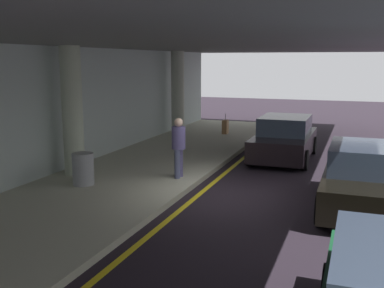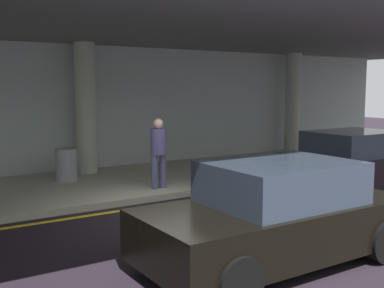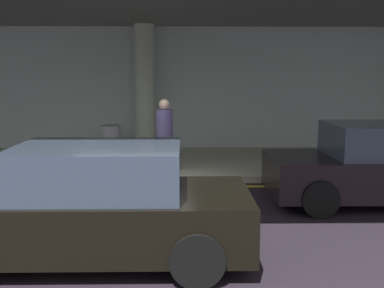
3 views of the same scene
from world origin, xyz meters
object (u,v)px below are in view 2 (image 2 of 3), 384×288
at_px(car_black_no2, 276,215).
at_px(car_black, 350,163).
at_px(support_column_left_mid, 293,103).
at_px(trash_bin_steel, 66,165).
at_px(traveler_with_luggage, 159,149).
at_px(support_column_far_left, 86,108).
at_px(suitcase_upright_primary, 347,148).

bearing_deg(car_black_no2, car_black, 31.48).
relative_size(support_column_left_mid, trash_bin_steel, 4.29).
bearing_deg(support_column_left_mid, trash_bin_steel, -174.39).
xyz_separation_m(support_column_left_mid, car_black, (-3.20, -5.25, -1.26)).
height_order(car_black, trash_bin_steel, car_black).
bearing_deg(traveler_with_luggage, trash_bin_steel, -36.33).
distance_m(support_column_far_left, trash_bin_steel, 1.88).
bearing_deg(car_black, trash_bin_steel, -33.14).
distance_m(car_black, traveler_with_luggage, 4.72).
bearing_deg(trash_bin_steel, car_black_no2, -83.08).
relative_size(traveler_with_luggage, suitcase_upright_primary, 1.87).
xyz_separation_m(car_black, suitcase_upright_primary, (3.87, 3.23, -0.25)).
xyz_separation_m(suitcase_upright_primary, trash_bin_steel, (-9.56, 1.15, 0.11)).
height_order(traveler_with_luggage, suitcase_upright_primary, traveler_with_luggage).
distance_m(support_column_left_mid, suitcase_upright_primary, 2.61).
distance_m(support_column_far_left, car_black, 7.22).
bearing_deg(trash_bin_steel, car_black, -37.56).
relative_size(support_column_left_mid, suitcase_upright_primary, 4.06).
bearing_deg(traveler_with_luggage, support_column_left_mid, -141.46).
height_order(suitcase_upright_primary, trash_bin_steel, suitcase_upright_primary).
relative_size(support_column_left_mid, car_black, 0.89).
xyz_separation_m(car_black, car_black_no2, (-4.84, -2.60, 0.00)).
height_order(car_black, suitcase_upright_primary, car_black).
distance_m(suitcase_upright_primary, trash_bin_steel, 9.63).
distance_m(support_column_far_left, support_column_left_mid, 8.00).
bearing_deg(suitcase_upright_primary, support_column_far_left, -165.94).
bearing_deg(traveler_with_luggage, support_column_far_left, -60.44).
distance_m(traveler_with_luggage, trash_bin_steel, 2.67).
bearing_deg(car_black_no2, suitcase_upright_primary, 37.05).
height_order(support_column_far_left, car_black, support_column_far_left).
distance_m(car_black, car_black_no2, 5.50).
xyz_separation_m(car_black_no2, traveler_with_luggage, (0.73, 4.89, 0.40)).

